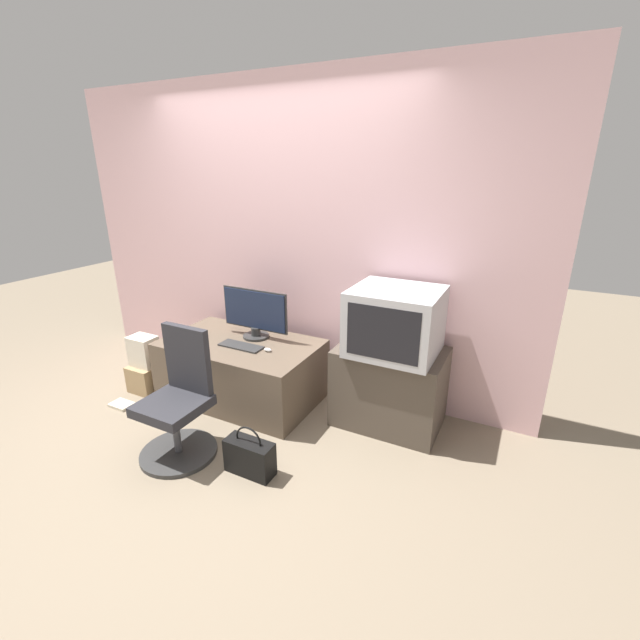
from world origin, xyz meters
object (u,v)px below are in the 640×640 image
(keyboard, at_px, (241,346))
(crt_tv, at_px, (395,321))
(cardboard_box_lower, at_px, (148,377))
(handbag, at_px, (250,456))
(book, at_px, (122,405))
(office_chair, at_px, (179,406))
(mouse, at_px, (268,350))
(main_monitor, at_px, (255,314))

(keyboard, distance_m, crt_tv, 1.27)
(cardboard_box_lower, xyz_separation_m, handbag, (1.48, -0.50, 0.00))
(book, bearing_deg, office_chair, -12.83)
(office_chair, relative_size, handbag, 2.59)
(office_chair, bearing_deg, handbag, 2.29)
(mouse, bearing_deg, handbag, -66.02)
(crt_tv, bearing_deg, keyboard, -168.50)
(crt_tv, xyz_separation_m, office_chair, (-1.19, -0.97, -0.50))
(keyboard, bearing_deg, main_monitor, 92.82)
(main_monitor, distance_m, keyboard, 0.31)
(mouse, distance_m, office_chair, 0.80)
(cardboard_box_lower, bearing_deg, main_monitor, 25.86)
(office_chair, relative_size, cardboard_box_lower, 3.29)
(cardboard_box_lower, distance_m, book, 0.33)
(main_monitor, distance_m, book, 1.36)
(main_monitor, xyz_separation_m, cardboard_box_lower, (-0.90, -0.43, -0.61))
(crt_tv, xyz_separation_m, cardboard_box_lower, (-2.11, -0.45, -0.74))
(office_chair, xyz_separation_m, handbag, (0.56, 0.02, -0.23))
(main_monitor, bearing_deg, keyboard, -87.18)
(keyboard, xyz_separation_m, mouse, (0.24, 0.02, 0.01))
(office_chair, bearing_deg, book, 167.17)
(keyboard, bearing_deg, mouse, 5.11)
(office_chair, xyz_separation_m, book, (-0.90, 0.20, -0.35))
(mouse, bearing_deg, crt_tv, 13.10)
(crt_tv, relative_size, book, 3.30)
(keyboard, height_order, crt_tv, crt_tv)
(mouse, bearing_deg, cardboard_box_lower, -168.86)
(keyboard, height_order, book, keyboard)
(handbag, bearing_deg, crt_tv, 56.31)
(keyboard, distance_m, office_chair, 0.74)
(keyboard, bearing_deg, book, -149.49)
(main_monitor, height_order, mouse, main_monitor)
(cardboard_box_lower, bearing_deg, handbag, -18.65)
(crt_tv, bearing_deg, main_monitor, -179.31)
(office_chair, relative_size, book, 4.81)
(handbag, xyz_separation_m, book, (-1.45, 0.18, -0.11))
(main_monitor, bearing_deg, crt_tv, 0.69)
(mouse, height_order, crt_tv, crt_tv)
(main_monitor, height_order, keyboard, main_monitor)
(office_chair, bearing_deg, crt_tv, 39.23)
(main_monitor, distance_m, mouse, 0.39)
(crt_tv, height_order, handbag, crt_tv)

